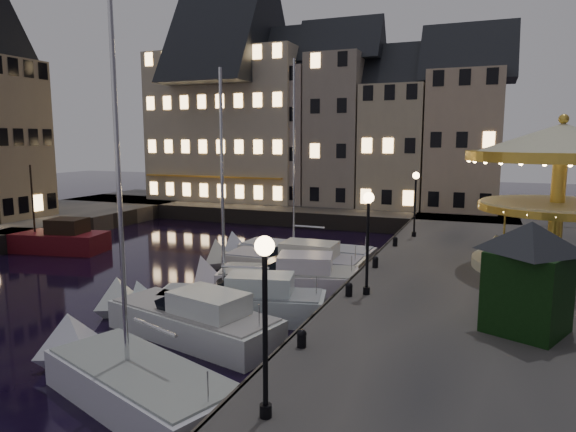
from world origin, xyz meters
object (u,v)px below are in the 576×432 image
at_px(bollard_b, 349,289).
at_px(motorboat_f, 297,254).
at_px(motorboat_b, 186,320).
at_px(motorboat_e, 287,263).
at_px(streetlamp_b, 368,228).
at_px(bollard_d, 395,241).
at_px(carousel, 560,169).
at_px(streetlamp_c, 415,195).
at_px(bollard_a, 302,338).
at_px(red_fishing_boat, 51,241).
at_px(streetlamp_a, 265,301).
at_px(motorboat_c, 231,303).
at_px(motorboat_a, 130,381).
at_px(ticket_kiosk, 530,258).
at_px(bollard_c, 375,261).
at_px(motorboat_d, 280,280).

distance_m(bollard_b, motorboat_f, 11.22).
height_order(motorboat_b, motorboat_e, same).
bearing_deg(motorboat_e, streetlamp_b, -46.12).
xyz_separation_m(bollard_d, carousel, (8.03, -2.92, 4.56)).
bearing_deg(carousel, streetlamp_c, 139.14).
relative_size(bollard_a, red_fishing_boat, 0.07).
bearing_deg(motorboat_f, streetlamp_a, -71.43).
height_order(motorboat_c, motorboat_e, motorboat_c).
bearing_deg(bollard_b, streetlamp_c, 87.55).
height_order(motorboat_c, carousel, motorboat_c).
height_order(bollard_d, motorboat_f, motorboat_f).
xyz_separation_m(bollard_d, motorboat_a, (-4.43, -18.47, -1.06)).
height_order(motorboat_b, motorboat_f, motorboat_f).
xyz_separation_m(carousel, ticket_kiosk, (-1.68, -9.16, -2.40)).
bearing_deg(bollard_d, motorboat_b, -112.29).
height_order(bollard_a, motorboat_a, motorboat_a).
bearing_deg(motorboat_c, bollard_a, -43.87).
xyz_separation_m(streetlamp_b, carousel, (7.43, 7.08, 2.14)).
relative_size(bollard_c, motorboat_a, 0.04).
bearing_deg(streetlamp_c, bollard_c, -93.81).
height_order(motorboat_e, ticket_kiosk, ticket_kiosk).
xyz_separation_m(streetlamp_b, bollard_c, (-0.60, 4.50, -2.41)).
distance_m(bollard_b, carousel, 11.94).
distance_m(motorboat_a, ticket_kiosk, 12.94).
bearing_deg(motorboat_d, motorboat_e, 106.20).
height_order(streetlamp_b, motorboat_f, motorboat_f).
height_order(motorboat_f, red_fishing_boat, motorboat_f).
height_order(motorboat_a, motorboat_f, motorboat_a).
relative_size(bollard_c, motorboat_d, 0.07).
bearing_deg(motorboat_a, motorboat_f, 94.46).
height_order(streetlamp_b, motorboat_c, motorboat_c).
height_order(bollard_b, motorboat_a, motorboat_a).
height_order(streetlamp_b, bollard_c, streetlamp_b).
distance_m(bollard_b, bollard_d, 10.50).
distance_m(bollard_d, motorboat_d, 8.38).
height_order(motorboat_a, motorboat_e, motorboat_a).
bearing_deg(bollard_c, motorboat_d, -160.29).
xyz_separation_m(motorboat_a, motorboat_f, (-1.37, 17.52, -0.01)).
relative_size(streetlamp_a, motorboat_a, 0.32).
bearing_deg(bollard_b, motorboat_b, -150.38).
bearing_deg(red_fishing_boat, bollard_b, -16.01).
relative_size(bollard_d, motorboat_f, 0.05).
height_order(bollard_b, red_fishing_boat, red_fishing_boat).
relative_size(bollard_d, motorboat_e, 0.06).
bearing_deg(motorboat_e, motorboat_a, -86.47).
distance_m(bollard_d, carousel, 9.68).
bearing_deg(carousel, streetlamp_a, -113.50).
distance_m(motorboat_c, red_fishing_boat, 19.05).
bearing_deg(motorboat_a, streetlamp_c, 77.10).
height_order(motorboat_c, ticket_kiosk, motorboat_c).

